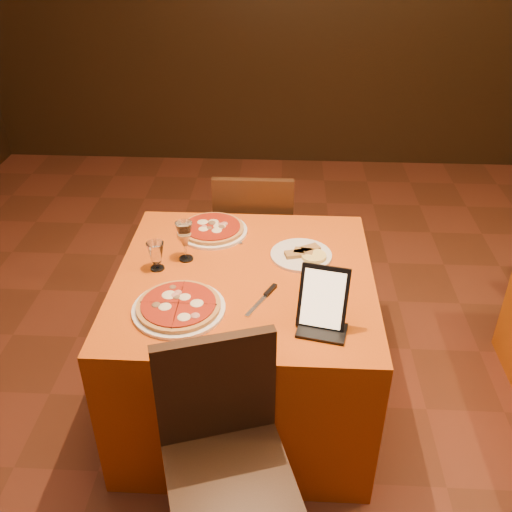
# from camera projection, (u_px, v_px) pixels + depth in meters

# --- Properties ---
(floor) EXTENTS (6.00, 7.00, 0.01)m
(floor) POSITION_uv_depth(u_px,v_px,m) (358.00, 484.00, 2.43)
(floor) COLOR #5E2D19
(floor) RESTS_ON ground
(wall_back) EXTENTS (6.00, 0.01, 2.80)m
(wall_back) POSITION_uv_depth(u_px,v_px,m) (333.00, 0.00, 4.63)
(wall_back) COLOR black
(wall_back) RESTS_ON floor
(main_table) EXTENTS (1.10, 1.10, 0.75)m
(main_table) POSITION_uv_depth(u_px,v_px,m) (245.00, 342.00, 2.64)
(main_table) COLOR #CB4E0D
(main_table) RESTS_ON floor
(chair_main_near) EXTENTS (0.46, 0.46, 0.91)m
(chair_main_near) POSITION_uv_depth(u_px,v_px,m) (229.00, 477.00, 1.93)
(chair_main_near) COLOR black
(chair_main_near) RESTS_ON floor
(chair_main_far) EXTENTS (0.42, 0.42, 0.91)m
(chair_main_far) POSITION_uv_depth(u_px,v_px,m) (255.00, 238.00, 3.28)
(chair_main_far) COLOR #30210F
(chair_main_far) RESTS_ON floor
(pizza_near) EXTENTS (0.37, 0.37, 0.03)m
(pizza_near) POSITION_uv_depth(u_px,v_px,m) (179.00, 307.00, 2.22)
(pizza_near) COLOR white
(pizza_near) RESTS_ON main_table
(pizza_far) EXTENTS (0.34, 0.34, 0.03)m
(pizza_far) POSITION_uv_depth(u_px,v_px,m) (212.00, 230.00, 2.73)
(pizza_far) COLOR white
(pizza_far) RESTS_ON main_table
(cutlet_dish) EXTENTS (0.28, 0.28, 0.03)m
(cutlet_dish) POSITION_uv_depth(u_px,v_px,m) (301.00, 254.00, 2.55)
(cutlet_dish) COLOR white
(cutlet_dish) RESTS_ON main_table
(wine_glass) EXTENTS (0.10, 0.10, 0.19)m
(wine_glass) POSITION_uv_depth(u_px,v_px,m) (185.00, 241.00, 2.49)
(wine_glass) COLOR #D9B67B
(wine_glass) RESTS_ON main_table
(water_glass) EXTENTS (0.07, 0.07, 0.13)m
(water_glass) POSITION_uv_depth(u_px,v_px,m) (156.00, 256.00, 2.44)
(water_glass) COLOR white
(water_glass) RESTS_ON main_table
(tablet) EXTENTS (0.20, 0.13, 0.23)m
(tablet) POSITION_uv_depth(u_px,v_px,m) (323.00, 298.00, 2.10)
(tablet) COLOR black
(tablet) RESTS_ON main_table
(knife) EXTENTS (0.11, 0.20, 0.01)m
(knife) POSITION_uv_depth(u_px,v_px,m) (260.00, 302.00, 2.27)
(knife) COLOR silver
(knife) RESTS_ON main_table
(fork_near) EXTENTS (0.07, 0.15, 0.01)m
(fork_near) POSITION_uv_depth(u_px,v_px,m) (147.00, 302.00, 2.27)
(fork_near) COLOR silver
(fork_near) RESTS_ON main_table
(fork_far) EXTENTS (0.08, 0.14, 0.01)m
(fork_far) POSITION_uv_depth(u_px,v_px,m) (235.00, 237.00, 2.70)
(fork_far) COLOR silver
(fork_far) RESTS_ON main_table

